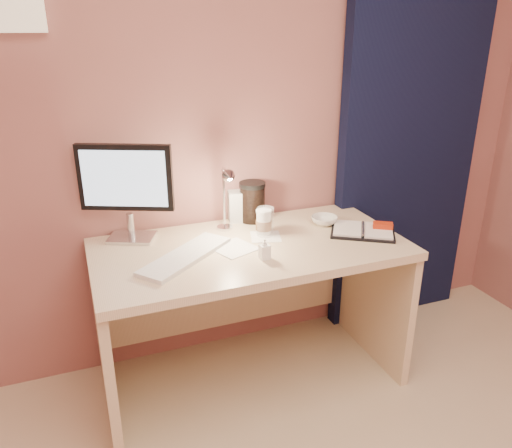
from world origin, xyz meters
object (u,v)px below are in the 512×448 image
object	(u,v)px
keyboard	(186,256)
lotion_bottle	(265,249)
monitor	(127,184)
planner	(364,230)
bowl	(324,220)
coffee_cup	(264,223)
clear_cup	(265,222)
desk_lamp	(231,193)
dark_jar	(252,204)
product_box	(239,206)
desk	(246,282)

from	to	relation	value
keyboard	lotion_bottle	distance (m)	0.34
monitor	keyboard	xyz separation A→B (m)	(0.18, -0.29, -0.26)
planner	bowl	world-z (taller)	planner
bowl	planner	bearing A→B (deg)	-52.25
keyboard	bowl	size ratio (longest dim) A/B	3.73
planner	lotion_bottle	size ratio (longest dim) A/B	3.96
keyboard	planner	size ratio (longest dim) A/B	1.31
monitor	coffee_cup	xyz separation A→B (m)	(0.59, -0.16, -0.21)
keyboard	coffee_cup	distance (m)	0.43
clear_cup	planner	bearing A→B (deg)	-16.42
coffee_cup	desk_lamp	distance (m)	0.21
desk_lamp	keyboard	bearing A→B (deg)	-140.71
bowl	monitor	bearing A→B (deg)	170.66
clear_cup	desk_lamp	distance (m)	0.21
bowl	lotion_bottle	bearing A→B (deg)	-148.38
clear_cup	desk_lamp	size ratio (longest dim) A/B	0.42
coffee_cup	lotion_bottle	size ratio (longest dim) A/B	1.30
coffee_cup	bowl	world-z (taller)	coffee_cup
dark_jar	lotion_bottle	bearing A→B (deg)	-103.97
coffee_cup	product_box	size ratio (longest dim) A/B	0.78
desk	planner	world-z (taller)	planner
planner	lotion_bottle	world-z (taller)	lotion_bottle
keyboard	clear_cup	bearing A→B (deg)	-23.87
coffee_cup	clear_cup	world-z (taller)	clear_cup
clear_cup	desk	bearing A→B (deg)	-176.90
product_box	dark_jar	bearing A→B (deg)	-8.38
coffee_cup	product_box	bearing A→B (deg)	104.01
desk	bowl	size ratio (longest dim) A/B	10.84
product_box	desk	bearing A→B (deg)	-91.79
clear_cup	coffee_cup	bearing A→B (deg)	90.09
coffee_cup	desk_lamp	xyz separation A→B (m)	(-0.14, 0.05, 0.15)
keyboard	desk_lamp	bearing A→B (deg)	-5.15
planner	clear_cup	world-z (taller)	clear_cup
dark_jar	desk_lamp	xyz separation A→B (m)	(-0.16, -0.14, 0.12)
coffee_cup	desk	bearing A→B (deg)	-165.99
lotion_bottle	desk	bearing A→B (deg)	91.55
monitor	lotion_bottle	size ratio (longest dim) A/B	4.81
product_box	desk_lamp	xyz separation A→B (m)	(-0.09, -0.16, 0.13)
bowl	desk_lamp	distance (m)	0.51
coffee_cup	bowl	distance (m)	0.33
clear_cup	bowl	xyz separation A→B (m)	(0.33, 0.03, -0.05)
planner	dark_jar	size ratio (longest dim) A/B	2.05
clear_cup	dark_jar	distance (m)	0.21
lotion_bottle	keyboard	bearing A→B (deg)	158.45
desk	keyboard	world-z (taller)	keyboard
planner	desk_lamp	size ratio (longest dim) A/B	1.12
product_box	lotion_bottle	bearing A→B (deg)	-85.14
desk	lotion_bottle	distance (m)	0.35
dark_jar	bowl	bearing A→B (deg)	-29.20
coffee_cup	clear_cup	size ratio (longest dim) A/B	0.87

